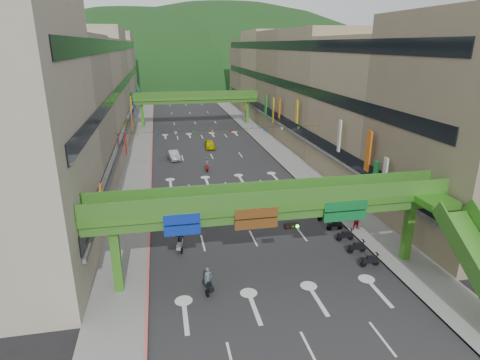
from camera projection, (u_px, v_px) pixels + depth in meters
The scene contains 23 objects.
ground at pixel (298, 327), 24.54m from camera, with size 320.00×320.00×0.00m, color black.
road_slab at pixel (204, 142), 70.94m from camera, with size 18.00×140.00×0.02m, color #28282B.
sidewalk_left at pixel (141, 144), 68.87m from camera, with size 4.00×140.00×0.15m, color gray.
sidewalk_right at pixel (265, 139), 72.97m from camera, with size 4.00×140.00×0.15m, color gray.
curb_left at pixel (152, 144), 69.22m from camera, with size 0.20×140.00×0.18m, color #CC5959.
curb_right at pixel (254, 139), 72.61m from camera, with size 0.20×140.00×0.18m, color gray.
building_row_left at pixel (85, 90), 64.36m from camera, with size 12.80×95.00×19.00m.
building_row_right at pixel (309, 85), 71.43m from camera, with size 12.80×95.00×19.00m.
overpass_near at pixel (289, 213), 28.03m from camera, with size 28.00×12.27×7.10m.
overpass_far at pixel (195, 100), 83.13m from camera, with size 28.00×2.20×7.10m.
hill_left at pixel (140, 85), 170.24m from camera, with size 168.00×140.00×112.00m, color #1C4419.
hill_right at pixel (225, 79), 196.27m from camera, with size 208.00×176.00×128.00m, color #1C4419.
bunting_string at pixel (221, 132), 50.46m from camera, with size 26.00×0.36×0.47m.
scooter_rider_near at pixel (208, 281), 27.67m from camera, with size 0.75×1.57×1.92m.
scooter_rider_mid at pixel (241, 190), 44.62m from camera, with size 0.89×1.58×1.92m.
scooter_rider_left at pixel (180, 241), 33.24m from camera, with size 0.94×1.58×1.85m.
scooter_rider_far at pixel (207, 164), 54.36m from camera, with size 0.78×1.60×1.90m.
parked_scooter_row at pixel (345, 235), 35.11m from camera, with size 1.60×9.35×1.08m.
car_silver at pixel (173, 155), 59.85m from camera, with size 1.46×4.18×1.38m, color #B4B3BB.
car_yellow at pixel (210, 144), 66.30m from camera, with size 1.61×4.00×1.36m, color #C9C302.
pedestrian_red at pixel (358, 221), 36.87m from camera, with size 0.90×0.70×1.86m, color #AF122C.
pedestrian_dark at pixel (322, 191), 44.70m from camera, with size 1.02×0.42×1.74m, color #24232B.
pedestrian_blue at pixel (346, 212), 39.07m from camera, with size 0.84×0.54×1.79m, color #344265.
Camera 1 is at (-7.49, -19.23, 16.42)m, focal length 30.00 mm.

